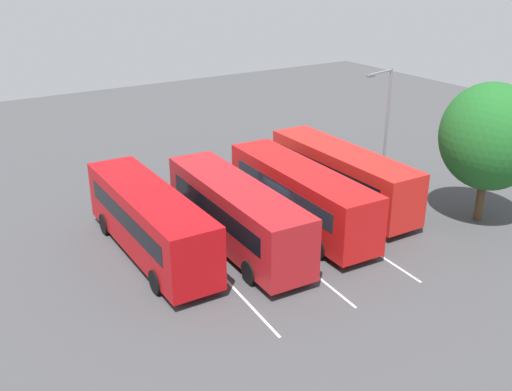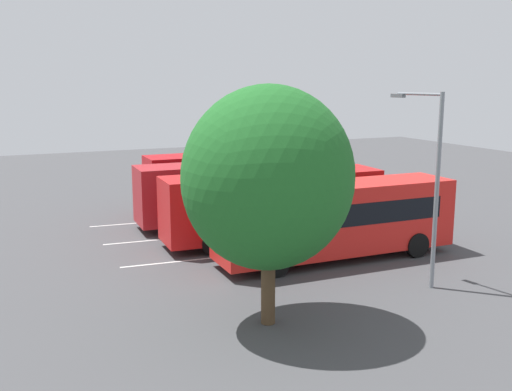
{
  "view_description": "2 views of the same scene",
  "coord_description": "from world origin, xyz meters",
  "px_view_note": "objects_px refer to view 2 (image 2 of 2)",
  "views": [
    {
      "loc": [
        -22.89,
        14.88,
        13.27
      ],
      "look_at": [
        0.36,
        0.16,
        1.92
      ],
      "focal_mm": 41.49,
      "sensor_mm": 36.0,
      "label": 1
    },
    {
      "loc": [
        -12.48,
        -26.52,
        7.51
      ],
      "look_at": [
        -0.76,
        -0.66,
        1.96
      ],
      "focal_mm": 42.12,
      "sensor_mm": 36.0,
      "label": 2
    }
  ],
  "objects_px": {
    "bus_far_left": "(337,218)",
    "bus_center_right": "(237,190)",
    "depot_tree": "(269,178)",
    "bus_far_right": "(235,177)",
    "street_lamp": "(432,176)",
    "bus_center_left": "(274,204)",
    "pedestrian": "(383,200)"
  },
  "relations": [
    {
      "from": "bus_far_left",
      "to": "bus_center_right",
      "type": "xyz_separation_m",
      "value": [
        -1.34,
        7.64,
        0.0
      ]
    },
    {
      "from": "bus_far_left",
      "to": "bus_far_right",
      "type": "xyz_separation_m",
      "value": [
        0.11,
        11.44,
        0.0
      ]
    },
    {
      "from": "bus_center_right",
      "to": "depot_tree",
      "type": "relative_size",
      "value": 1.43
    },
    {
      "from": "bus_center_right",
      "to": "pedestrian",
      "type": "height_order",
      "value": "bus_center_right"
    },
    {
      "from": "bus_far_left",
      "to": "bus_center_right",
      "type": "relative_size",
      "value": 1.0
    },
    {
      "from": "bus_center_left",
      "to": "bus_far_right",
      "type": "xyz_separation_m",
      "value": [
        1.23,
        7.75,
        0.0
      ]
    },
    {
      "from": "bus_center_right",
      "to": "pedestrian",
      "type": "relative_size",
      "value": 6.16
    },
    {
      "from": "bus_center_right",
      "to": "bus_far_right",
      "type": "xyz_separation_m",
      "value": [
        1.45,
        3.8,
        0.0
      ]
    },
    {
      "from": "bus_center_right",
      "to": "depot_tree",
      "type": "height_order",
      "value": "depot_tree"
    },
    {
      "from": "pedestrian",
      "to": "street_lamp",
      "type": "distance_m",
      "value": 11.26
    },
    {
      "from": "bus_far_left",
      "to": "bus_center_left",
      "type": "relative_size",
      "value": 1.0
    },
    {
      "from": "bus_center_left",
      "to": "bus_far_right",
      "type": "bearing_deg",
      "value": 83.33
    },
    {
      "from": "bus_center_left",
      "to": "bus_center_right",
      "type": "height_order",
      "value": "same"
    },
    {
      "from": "bus_far_right",
      "to": "pedestrian",
      "type": "height_order",
      "value": "bus_far_right"
    },
    {
      "from": "depot_tree",
      "to": "bus_center_left",
      "type": "bearing_deg",
      "value": 62.8
    },
    {
      "from": "bus_center_right",
      "to": "street_lamp",
      "type": "xyz_separation_m",
      "value": [
        2.58,
        -11.88,
        2.3
      ]
    },
    {
      "from": "bus_center_left",
      "to": "depot_tree",
      "type": "relative_size",
      "value": 1.43
    },
    {
      "from": "bus_far_left",
      "to": "bus_center_right",
      "type": "bearing_deg",
      "value": 100.83
    },
    {
      "from": "pedestrian",
      "to": "street_lamp",
      "type": "bearing_deg",
      "value": 115.72
    },
    {
      "from": "bus_far_right",
      "to": "depot_tree",
      "type": "height_order",
      "value": "depot_tree"
    },
    {
      "from": "street_lamp",
      "to": "depot_tree",
      "type": "xyz_separation_m",
      "value": [
        -6.79,
        -0.69,
        0.5
      ]
    },
    {
      "from": "depot_tree",
      "to": "bus_far_right",
      "type": "bearing_deg",
      "value": 70.93
    },
    {
      "from": "bus_center_left",
      "to": "depot_tree",
      "type": "height_order",
      "value": "depot_tree"
    },
    {
      "from": "bus_center_left",
      "to": "street_lamp",
      "type": "xyz_separation_m",
      "value": [
        2.36,
        -7.93,
        2.3
      ]
    },
    {
      "from": "street_lamp",
      "to": "depot_tree",
      "type": "distance_m",
      "value": 6.84
    },
    {
      "from": "bus_far_left",
      "to": "street_lamp",
      "type": "relative_size",
      "value": 1.49
    },
    {
      "from": "bus_far_right",
      "to": "pedestrian",
      "type": "distance_m",
      "value": 8.69
    },
    {
      "from": "bus_center_left",
      "to": "bus_far_right",
      "type": "distance_m",
      "value": 7.85
    },
    {
      "from": "bus_center_left",
      "to": "street_lamp",
      "type": "height_order",
      "value": "street_lamp"
    },
    {
      "from": "bus_center_right",
      "to": "bus_far_right",
      "type": "relative_size",
      "value": 1.01
    },
    {
      "from": "bus_far_left",
      "to": "bus_center_right",
      "type": "height_order",
      "value": "same"
    },
    {
      "from": "bus_center_left",
      "to": "bus_far_right",
      "type": "relative_size",
      "value": 1.01
    }
  ]
}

